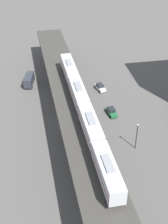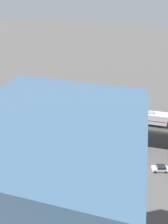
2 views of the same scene
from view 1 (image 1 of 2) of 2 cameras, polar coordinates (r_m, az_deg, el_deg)
The scene contains 7 objects.
ground_plane at distance 79.96m, azimuth -2.32°, elevation -2.26°, with size 400.00×400.00×0.00m, color #514F4C.
elevated_viaduct at distance 76.02m, azimuth -2.47°, elevation 2.12°, with size 10.55×92.17×8.35m.
subway_train at distance 66.56m, azimuth -0.00°, elevation 0.73°, with size 4.00×49.85×4.45m.
street_car_white at distance 93.77m, azimuth 2.96°, elevation 4.55°, with size 2.79×4.70×1.89m.
street_car_green at distance 83.20m, azimuth 5.04°, elevation 0.08°, with size 2.36×4.58×1.89m.
delivery_truck at distance 97.58m, azimuth -10.01°, elevation 5.89°, with size 3.60×7.50×3.20m.
street_lamp at distance 71.22m, azimuth 9.62°, elevation -4.01°, with size 0.44×0.44×6.94m.
Camera 1 is at (8.45, 63.15, 48.32)m, focal length 50.00 mm.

